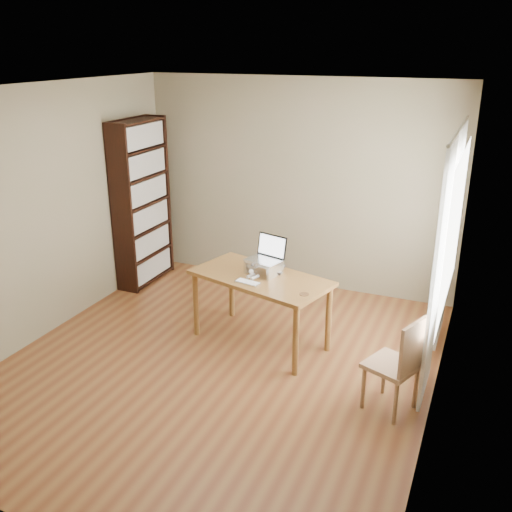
{
  "coord_description": "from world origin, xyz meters",
  "views": [
    {
      "loc": [
        2.25,
        -4.33,
        2.95
      ],
      "look_at": [
        0.17,
        0.55,
        0.97
      ],
      "focal_mm": 40.0,
      "sensor_mm": 36.0,
      "label": 1
    }
  ],
  "objects_px": {
    "bookshelf": "(142,203)",
    "chair": "(400,361)",
    "desk": "(261,285)",
    "cat": "(265,266)",
    "keyboard": "(248,282)",
    "laptop": "(266,254)"
  },
  "relations": [
    {
      "from": "bookshelf",
      "to": "chair",
      "type": "distance_m",
      "value": 3.96
    },
    {
      "from": "laptop",
      "to": "cat",
      "type": "xyz_separation_m",
      "value": [
        0.01,
        -0.03,
        -0.12
      ]
    },
    {
      "from": "desk",
      "to": "chair",
      "type": "distance_m",
      "value": 1.66
    },
    {
      "from": "laptop",
      "to": "cat",
      "type": "height_order",
      "value": "laptop"
    },
    {
      "from": "bookshelf",
      "to": "keyboard",
      "type": "xyz_separation_m",
      "value": [
        2.0,
        -1.2,
        -0.29
      ]
    },
    {
      "from": "chair",
      "to": "keyboard",
      "type": "bearing_deg",
      "value": -172.85
    },
    {
      "from": "keyboard",
      "to": "chair",
      "type": "bearing_deg",
      "value": -5.33
    },
    {
      "from": "bookshelf",
      "to": "laptop",
      "type": "xyz_separation_m",
      "value": [
        2.04,
        -0.84,
        -0.11
      ]
    },
    {
      "from": "cat",
      "to": "chair",
      "type": "xyz_separation_m",
      "value": [
        1.52,
        -0.75,
        -0.35
      ]
    },
    {
      "from": "bookshelf",
      "to": "keyboard",
      "type": "relative_size",
      "value": 7.88
    },
    {
      "from": "cat",
      "to": "chair",
      "type": "relative_size",
      "value": 0.56
    },
    {
      "from": "cat",
      "to": "chair",
      "type": "bearing_deg",
      "value": -4.42
    },
    {
      "from": "laptop",
      "to": "chair",
      "type": "bearing_deg",
      "value": -11.61
    },
    {
      "from": "desk",
      "to": "keyboard",
      "type": "bearing_deg",
      "value": -86.23
    },
    {
      "from": "desk",
      "to": "cat",
      "type": "xyz_separation_m",
      "value": [
        0.01,
        0.11,
        0.17
      ]
    },
    {
      "from": "cat",
      "to": "laptop",
      "type": "bearing_deg",
      "value": 123.48
    },
    {
      "from": "keyboard",
      "to": "cat",
      "type": "distance_m",
      "value": 0.34
    },
    {
      "from": "desk",
      "to": "laptop",
      "type": "relative_size",
      "value": 3.88
    },
    {
      "from": "keyboard",
      "to": "cat",
      "type": "bearing_deg",
      "value": 90.62
    },
    {
      "from": "laptop",
      "to": "keyboard",
      "type": "bearing_deg",
      "value": -81.77
    },
    {
      "from": "keyboard",
      "to": "desk",
      "type": "bearing_deg",
      "value": 87.89
    },
    {
      "from": "cat",
      "to": "desk",
      "type": "bearing_deg",
      "value": -71.57
    }
  ]
}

